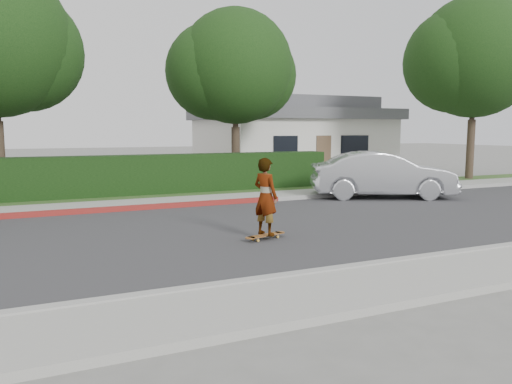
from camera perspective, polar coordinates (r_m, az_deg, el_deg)
ground at (r=12.91m, az=6.70°, el=-3.64°), size 120.00×120.00×0.00m
road at (r=12.91m, az=6.70°, el=-3.62°), size 60.00×8.00×0.01m
curb_near at (r=9.71m, az=19.45°, el=-7.14°), size 60.00×0.20×0.15m
sidewalk_near at (r=9.11m, az=23.40°, el=-8.35°), size 60.00×1.60×0.12m
curb_far at (r=16.49m, az=-0.70°, el=-0.99°), size 60.00×0.20×0.15m
curb_red_section at (r=15.19m, az=-18.22°, el=-2.03°), size 12.00×0.21×0.15m
sidewalk_far at (r=17.31m, az=-1.90°, el=-0.65°), size 60.00×1.60×0.12m
planting_strip at (r=18.79m, az=-3.78°, el=-0.08°), size 60.00×1.60×0.10m
hedge at (r=18.46m, az=-13.21°, el=1.80°), size 15.00×1.00×1.50m
tree_center at (r=21.73m, az=-2.61°, el=13.72°), size 5.66×4.84×7.44m
tree_right at (r=26.11m, az=23.41°, el=13.64°), size 6.32×5.60×8.56m
house at (r=30.54m, az=4.03°, el=6.53°), size 10.60×8.60×4.30m
skateboard at (r=10.99m, az=1.09°, el=-4.98°), size 1.10×0.51×0.10m
skateboarder at (r=10.84m, az=1.10°, el=-0.52°), size 0.61×0.73×1.69m
car_silver at (r=18.18m, az=14.25°, el=1.90°), size 5.22×3.66×1.63m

